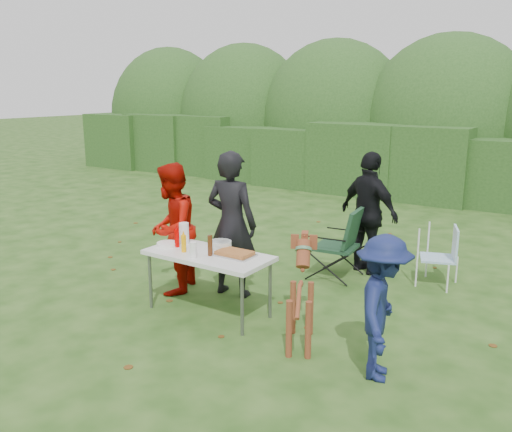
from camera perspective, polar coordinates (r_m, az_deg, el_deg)
The scene contains 20 objects.
ground at distance 6.71m, azimuth -3.62°, elevation -9.65°, with size 80.00×80.00×0.00m, color #1E4211.
hedge_row at distance 13.54m, azimuth 17.41°, elevation 5.28°, with size 22.00×1.40×1.70m, color #23471C.
shrub_backdrop at distance 15.00m, azimuth 19.40°, elevation 8.76°, with size 20.00×2.60×3.20m, color #3D6628.
folding_table at distance 6.36m, azimuth -5.05°, elevation -4.39°, with size 1.50×0.70×0.74m.
person_cook at distance 6.86m, azimuth -2.59°, elevation -0.86°, with size 0.68×0.45×1.87m, color black.
person_red_jacket at distance 7.05m, azimuth -8.88°, elevation -1.34°, with size 0.82×0.64×1.70m, color #A40C03.
person_black_puffy at distance 7.86m, azimuth 11.82°, elevation 0.30°, with size 1.03×0.43×1.76m, color black.
child at distance 5.09m, azimuth 13.15°, elevation -9.41°, with size 0.88×0.50×1.36m, color #141D4D.
dog at distance 5.63m, azimuth 4.72°, elevation -8.65°, with size 1.08×0.43×1.03m, color brown, non-canonical shape.
camping_chair at distance 7.64m, azimuth 8.39°, elevation -2.81°, with size 0.64×0.64×1.02m, color #1B3C25, non-canonical shape.
lawn_chair at distance 7.71m, azimuth 18.60°, elevation -3.97°, with size 0.49×0.49×0.83m, color #5196C2, non-canonical shape.
food_tray at distance 6.22m, azimuth -2.26°, elevation -4.12°, with size 0.45×0.30×0.02m, color #B7B7BA.
focaccia_bread at distance 6.22m, azimuth -2.26°, elevation -3.88°, with size 0.40×0.26×0.04m, color #A7612D.
mustard_bottle at distance 6.40m, azimuth -7.62°, elevation -2.90°, with size 0.06×0.06×0.20m, color #FBA605.
ketchup_bottle at distance 6.60m, azimuth -8.33°, elevation -2.32°, with size 0.06×0.06×0.22m, color #BE0000.
beer_bottle at distance 6.22m, azimuth -4.86°, elevation -3.12°, with size 0.06×0.06×0.24m, color #47230F.
paper_towel_roll at distance 6.74m, azimuth -7.58°, elevation -1.80°, with size 0.12×0.12×0.26m, color white.
cup_stack at distance 6.19m, azimuth -6.63°, elevation -3.54°, with size 0.08×0.08×0.18m, color white.
pasta_bowl at distance 6.48m, azimuth -3.74°, elevation -3.07°, with size 0.26×0.26×0.10m, color silver.
plate_stack at distance 6.67m, azimuth -9.38°, elevation -2.96°, with size 0.24×0.24×0.05m, color white.
Camera 1 is at (3.78, -4.88, 2.63)m, focal length 38.00 mm.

